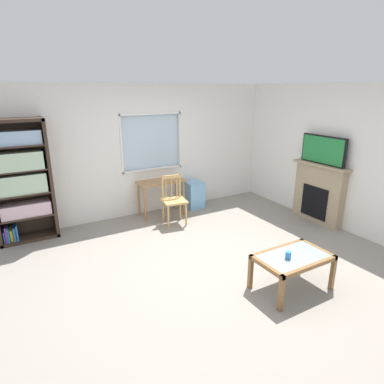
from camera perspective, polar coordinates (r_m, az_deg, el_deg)
name	(u,v)px	position (r m, az deg, el deg)	size (l,w,h in m)	color
ground	(207,262)	(4.91, 2.67, -12.08)	(6.44, 5.77, 0.02)	gray
wall_back_with_window	(142,151)	(6.50, -8.72, 7.05)	(5.44, 0.15, 2.52)	white
wall_right	(342,158)	(6.33, 24.68, 5.49)	(0.12, 4.97, 2.52)	white
bookshelf	(20,178)	(5.88, -27.82, 2.10)	(0.90, 0.38, 1.99)	#38281E
desk_under_window	(161,187)	(6.42, -5.44, 0.95)	(0.93, 0.43, 0.71)	#A37547
wooden_chair	(174,200)	(6.02, -3.22, -1.34)	(0.47, 0.46, 0.90)	tan
plastic_drawer_unit	(193,194)	(6.89, 0.24, -0.43)	(0.35, 0.40, 0.57)	#72ADDB
fireplace	(319,193)	(6.53, 21.24, -0.15)	(0.26, 1.11, 1.12)	tan
tv	(323,150)	(6.33, 21.95, 6.83)	(0.06, 0.91, 0.51)	black
coffee_table	(293,261)	(4.31, 17.20, -11.40)	(0.93, 0.58, 0.46)	#8C9E99
sippy_cup	(288,255)	(4.17, 16.46, -10.53)	(0.07, 0.07, 0.09)	#337FD6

